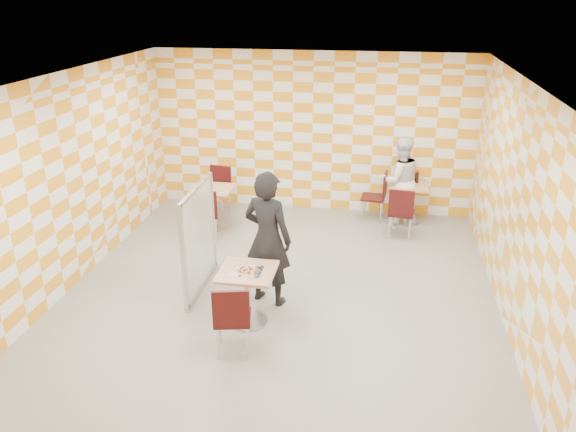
# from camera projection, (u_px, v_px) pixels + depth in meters

# --- Properties ---
(room_shell) EXTENTS (7.00, 7.00, 7.00)m
(room_shell) POSITION_uv_depth(u_px,v_px,m) (285.00, 183.00, 7.83)
(room_shell) COLOR gray
(room_shell) RESTS_ON ground
(main_table) EXTENTS (0.70, 0.70, 0.75)m
(main_table) POSITION_uv_depth(u_px,v_px,m) (248.00, 287.00, 7.11)
(main_table) COLOR tan
(main_table) RESTS_ON ground
(second_table) EXTENTS (0.70, 0.70, 0.75)m
(second_table) POSITION_uv_depth(u_px,v_px,m) (408.00, 196.00, 10.20)
(second_table) COLOR tan
(second_table) RESTS_ON ground
(empty_table) EXTENTS (0.70, 0.70, 0.75)m
(empty_table) POSITION_uv_depth(u_px,v_px,m) (213.00, 201.00, 9.97)
(empty_table) COLOR tan
(empty_table) RESTS_ON ground
(chair_main_front) EXTENTS (0.50, 0.51, 0.92)m
(chair_main_front) POSITION_uv_depth(u_px,v_px,m) (232.00, 316.00, 6.43)
(chair_main_front) COLOR #350A0B
(chair_main_front) RESTS_ON ground
(chair_second_front) EXTENTS (0.47, 0.47, 0.92)m
(chair_second_front) POSITION_uv_depth(u_px,v_px,m) (401.00, 210.00, 9.50)
(chair_second_front) COLOR #350A0B
(chair_second_front) RESTS_ON ground
(chair_second_side) EXTENTS (0.46, 0.46, 0.92)m
(chair_second_side) POSITION_uv_depth(u_px,v_px,m) (379.00, 193.00, 10.26)
(chair_second_side) COLOR #350A0B
(chair_second_side) RESTS_ON ground
(chair_empty_near) EXTENTS (0.54, 0.55, 0.92)m
(chair_empty_near) POSITION_uv_depth(u_px,v_px,m) (205.00, 211.00, 9.42)
(chair_empty_near) COLOR #350A0B
(chair_empty_near) RESTS_ON ground
(chair_empty_far) EXTENTS (0.48, 0.49, 0.92)m
(chair_empty_far) POSITION_uv_depth(u_px,v_px,m) (219.00, 187.00, 10.60)
(chair_empty_far) COLOR #350A0B
(chair_empty_far) RESTS_ON ground
(partition) EXTENTS (0.08, 1.38, 1.55)m
(partition) POSITION_uv_depth(u_px,v_px,m) (199.00, 238.00, 7.81)
(partition) COLOR white
(partition) RESTS_ON ground
(man_dark) EXTENTS (0.79, 0.63, 1.87)m
(man_dark) POSITION_uv_depth(u_px,v_px,m) (268.00, 239.00, 7.45)
(man_dark) COLOR black
(man_dark) RESTS_ON ground
(man_white) EXTENTS (0.95, 0.85, 1.61)m
(man_white) POSITION_uv_depth(u_px,v_px,m) (400.00, 180.00, 10.12)
(man_white) COLOR white
(man_white) RESTS_ON ground
(pizza_on_foil) EXTENTS (0.40, 0.40, 0.04)m
(pizza_on_foil) POSITION_uv_depth(u_px,v_px,m) (247.00, 270.00, 6.99)
(pizza_on_foil) COLOR silver
(pizza_on_foil) RESTS_ON main_table
(sport_bottle) EXTENTS (0.06, 0.06, 0.20)m
(sport_bottle) POSITION_uv_depth(u_px,v_px,m) (401.00, 176.00, 10.23)
(sport_bottle) COLOR white
(sport_bottle) RESTS_ON second_table
(soda_bottle) EXTENTS (0.07, 0.07, 0.23)m
(soda_bottle) POSITION_uv_depth(u_px,v_px,m) (417.00, 177.00, 10.13)
(soda_bottle) COLOR black
(soda_bottle) RESTS_ON second_table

